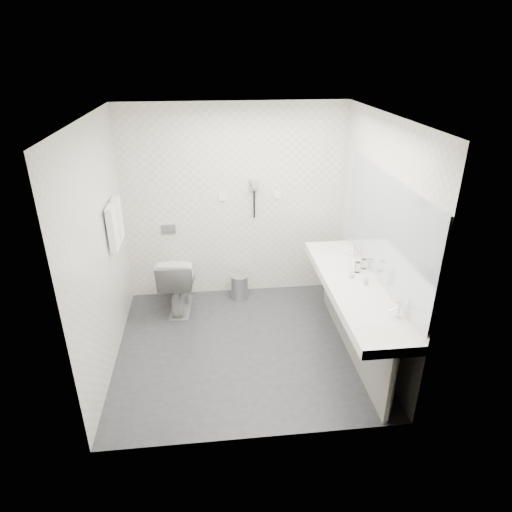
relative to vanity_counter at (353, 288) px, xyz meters
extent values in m
plane|color=#2D2E33|center=(-1.12, 0.20, -0.80)|extent=(2.80, 2.80, 0.00)
plane|color=white|center=(-1.12, 0.20, 1.70)|extent=(2.80, 2.80, 0.00)
plane|color=silver|center=(-1.12, 1.50, 0.45)|extent=(2.80, 0.00, 2.80)
plane|color=silver|center=(-1.12, -1.10, 0.45)|extent=(2.80, 0.00, 2.80)
plane|color=silver|center=(-2.52, 0.20, 0.45)|extent=(0.00, 2.60, 2.60)
plane|color=silver|center=(0.27, 0.20, 0.45)|extent=(0.00, 2.60, 2.60)
cube|color=white|center=(0.00, 0.00, 0.00)|extent=(0.55, 2.20, 0.10)
cube|color=gray|center=(0.02, 0.00, -0.42)|extent=(0.03, 2.15, 0.75)
cylinder|color=silver|center=(0.05, -1.04, -0.42)|extent=(0.06, 0.06, 0.75)
cylinder|color=silver|center=(0.05, 1.04, -0.42)|extent=(0.06, 0.06, 0.75)
cube|color=#B2BCC6|center=(0.26, 0.00, 0.65)|extent=(0.02, 2.20, 1.05)
ellipsoid|color=white|center=(0.00, -0.65, 0.04)|extent=(0.40, 0.31, 0.05)
ellipsoid|color=white|center=(0.00, 0.65, 0.04)|extent=(0.40, 0.31, 0.05)
cylinder|color=silver|center=(0.19, -0.65, 0.12)|extent=(0.04, 0.04, 0.15)
cylinder|color=silver|center=(0.19, 0.65, 0.12)|extent=(0.04, 0.04, 0.15)
imported|color=silver|center=(0.11, -0.03, 0.10)|extent=(0.04, 0.04, 0.09)
imported|color=silver|center=(0.02, 0.13, 0.09)|extent=(0.08, 0.08, 0.08)
cylinder|color=silver|center=(0.12, 0.25, 0.11)|extent=(0.07, 0.07, 0.12)
cylinder|color=silver|center=(0.21, 0.32, 0.11)|extent=(0.07, 0.07, 0.11)
imported|color=white|center=(-1.87, 1.11, -0.41)|extent=(0.49, 0.80, 0.78)
cube|color=#B2B5BA|center=(-1.98, 1.49, 0.15)|extent=(0.18, 0.02, 0.12)
cylinder|color=#B2B5BA|center=(-1.09, 1.28, -0.64)|extent=(0.27, 0.27, 0.32)
cylinder|color=#B2B5BA|center=(-1.09, 1.28, -0.47)|extent=(0.23, 0.23, 0.02)
cylinder|color=silver|center=(-2.47, 0.75, 0.75)|extent=(0.02, 0.62, 0.02)
cube|color=white|center=(-2.46, 0.61, 0.53)|extent=(0.07, 0.24, 0.48)
cube|color=white|center=(-2.46, 0.89, 0.53)|extent=(0.07, 0.24, 0.48)
cube|color=#96969B|center=(-0.88, 1.47, 0.70)|extent=(0.10, 0.04, 0.14)
cylinder|color=#96969B|center=(-0.88, 1.40, 0.73)|extent=(0.08, 0.14, 0.08)
cylinder|color=black|center=(-0.88, 1.46, 0.45)|extent=(0.02, 0.02, 0.35)
cube|color=white|center=(-1.27, 1.49, 0.55)|extent=(0.09, 0.02, 0.09)
cube|color=white|center=(-0.57, 1.49, 0.55)|extent=(0.09, 0.02, 0.09)
camera|label=1|loc=(-1.45, -3.88, 2.26)|focal=31.18mm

